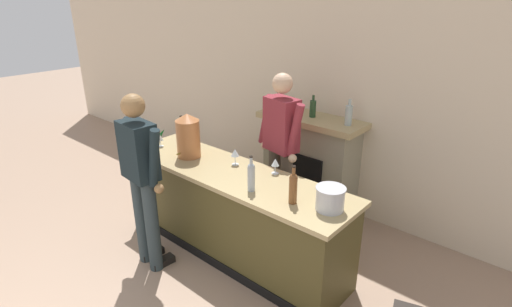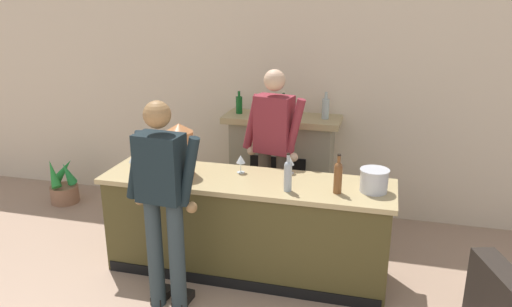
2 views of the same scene
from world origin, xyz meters
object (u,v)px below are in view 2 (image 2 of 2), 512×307
object	(u,v)px
wine_bottle_cabernet_heavy	(156,149)
wine_glass_back_row	(241,160)
potted_plant_corner	(63,186)
wine_glass_mid_counter	(132,159)
person_bartender	(274,150)
fireplace_stone	(282,165)
ice_bucket_steel	(374,180)
wine_bottle_port_short	(338,176)
wine_glass_near_bucket	(290,162)
wine_bottle_rose_blush	(288,174)
person_customer	(163,199)
copper_dispenser	(180,149)

from	to	relation	value
wine_bottle_cabernet_heavy	wine_glass_back_row	world-z (taller)	wine_bottle_cabernet_heavy
potted_plant_corner	wine_glass_mid_counter	xyz separation A→B (m)	(1.55, -1.01, 0.82)
person_bartender	wine_glass_back_row	distance (m)	0.54
fireplace_stone	ice_bucket_steel	world-z (taller)	fireplace_stone
person_bartender	wine_bottle_port_short	bearing A→B (deg)	-46.73
person_bartender	wine_glass_near_bucket	bearing A→B (deg)	-58.52
wine_bottle_rose_blush	person_customer	bearing A→B (deg)	-149.53
wine_glass_near_bucket	wine_glass_back_row	bearing A→B (deg)	-167.66
fireplace_stone	wine_glass_back_row	distance (m)	1.26
wine_bottle_rose_blush	wine_glass_mid_counter	distance (m)	1.50
fireplace_stone	copper_dispenser	size ratio (longest dim) A/B	3.15
fireplace_stone	potted_plant_corner	world-z (taller)	fireplace_stone
person_customer	wine_glass_near_bucket	bearing A→B (deg)	48.65
wine_glass_back_row	wine_bottle_cabernet_heavy	bearing A→B (deg)	178.76
person_customer	wine_bottle_cabernet_heavy	xyz separation A→B (m)	(-0.46, 0.86, 0.11)
person_bartender	copper_dispenser	bearing A→B (deg)	-137.45
wine_glass_mid_counter	wine_glass_near_bucket	bearing A→B (deg)	11.07
wine_bottle_port_short	wine_glass_back_row	world-z (taller)	wine_bottle_port_short
person_customer	wine_glass_mid_counter	distance (m)	0.90
potted_plant_corner	wine_bottle_rose_blush	world-z (taller)	wine_bottle_rose_blush
person_customer	potted_plant_corner	bearing A→B (deg)	142.34
potted_plant_corner	copper_dispenser	world-z (taller)	copper_dispenser
person_customer	person_bartender	size ratio (longest dim) A/B	0.97
wine_bottle_port_short	wine_glass_near_bucket	bearing A→B (deg)	142.71
wine_bottle_rose_blush	wine_glass_back_row	xyz separation A→B (m)	(-0.50, 0.32, -0.02)
potted_plant_corner	ice_bucket_steel	bearing A→B (deg)	-14.58
fireplace_stone	copper_dispenser	xyz separation A→B (m)	(-0.67, -1.33, 0.55)
wine_bottle_rose_blush	wine_glass_near_bucket	size ratio (longest dim) A/B	2.12
copper_dispenser	wine_bottle_port_short	size ratio (longest dim) A/B	1.40
wine_bottle_port_short	wine_glass_back_row	size ratio (longest dim) A/B	2.00
person_customer	person_bartender	distance (m)	1.46
potted_plant_corner	wine_bottle_port_short	bearing A→B (deg)	-17.41
potted_plant_corner	person_bartender	size ratio (longest dim) A/B	0.32
fireplace_stone	wine_bottle_rose_blush	size ratio (longest dim) A/B	4.51
ice_bucket_steel	copper_dispenser	bearing A→B (deg)	-179.68
wine_bottle_port_short	wine_glass_near_bucket	distance (m)	0.59
wine_glass_near_bucket	wine_glass_mid_counter	distance (m)	1.46
person_bartender	wine_glass_back_row	world-z (taller)	person_bartender
person_bartender	wine_bottle_rose_blush	bearing A→B (deg)	-69.36
ice_bucket_steel	wine_bottle_rose_blush	xyz separation A→B (m)	(-0.69, -0.17, 0.05)
ice_bucket_steel	wine_bottle_port_short	bearing A→B (deg)	-159.20
person_bartender	wine_bottle_port_short	world-z (taller)	person_bartender
wine_glass_mid_counter	person_customer	bearing A→B (deg)	-47.33
fireplace_stone	wine_bottle_rose_blush	xyz separation A→B (m)	(0.36, -1.49, 0.46)
person_customer	fireplace_stone	bearing A→B (deg)	75.28
wine_glass_near_bucket	ice_bucket_steel	bearing A→B (deg)	-18.09
person_customer	copper_dispenser	distance (m)	0.72
person_bartender	wine_glass_mid_counter	xyz separation A→B (m)	(-1.19, -0.68, 0.02)
wine_bottle_cabernet_heavy	person_bartender	bearing A→B (deg)	24.72
fireplace_stone	wine_glass_near_bucket	world-z (taller)	fireplace_stone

